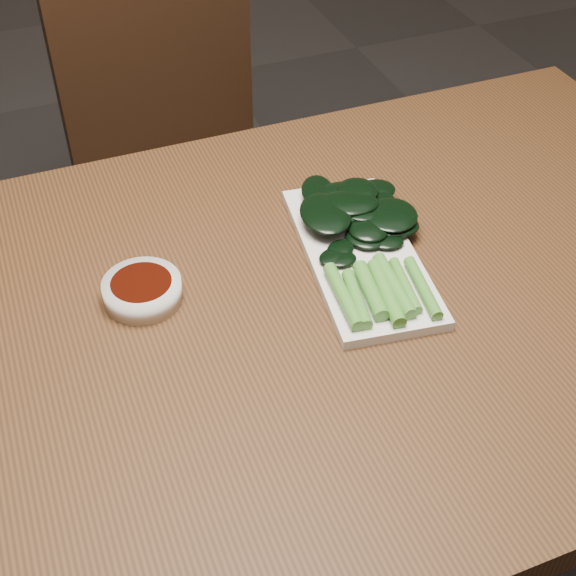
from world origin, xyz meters
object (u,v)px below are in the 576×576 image
Objects in this scene: table at (269,351)px; gai_lan at (359,225)px; sauce_bowl at (142,290)px; chair_far at (185,159)px; serving_plate at (360,255)px.

gai_lan is (0.16, 0.08, 0.10)m from table.
table is at bearing -29.24° from sauce_bowl.
table is 4.40× the size of gai_lan.
serving_plate is at bearing -91.96° from chair_far.
gai_lan is at bearing 1.18° from sauce_bowl.
sauce_bowl is at bearing 173.95° from serving_plate.
chair_far is at bearing 95.74° from gai_lan.
chair_far is at bearing 71.52° from sauce_bowl.
serving_plate is 1.00× the size of gai_lan.
table is at bearing -162.49° from serving_plate.
table is 14.57× the size of sauce_bowl.
gai_lan is at bearing -90.57° from chair_far.
serving_plate is 0.04m from gai_lan.
sauce_bowl is at bearing -114.79° from chair_far.
sauce_bowl is 0.30× the size of serving_plate.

